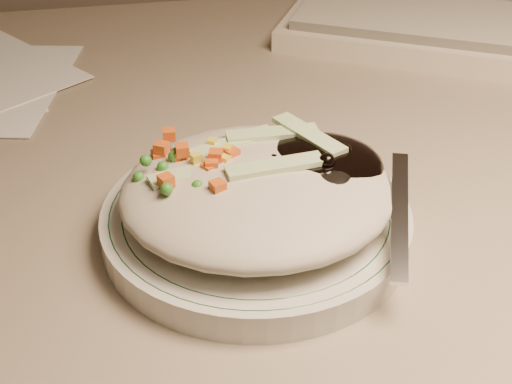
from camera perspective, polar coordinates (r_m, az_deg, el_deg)
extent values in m
cube|color=gray|center=(0.68, 3.50, 4.46)|extent=(1.40, 0.70, 0.04)
cylinder|color=silver|center=(0.51, 0.00, -2.40)|extent=(0.22, 0.22, 0.02)
torus|color=#144723|center=(0.51, 0.00, -1.49)|extent=(0.21, 0.21, 0.00)
torus|color=#144723|center=(0.51, 0.00, -1.49)|extent=(0.19, 0.19, 0.00)
ellipsoid|color=#AFA58E|center=(0.49, 0.11, 0.09)|extent=(0.19, 0.18, 0.04)
ellipsoid|color=black|center=(0.51, 4.74, 1.99)|extent=(0.10, 0.09, 0.03)
ellipsoid|color=orange|center=(0.50, -5.36, 0.96)|extent=(0.08, 0.08, 0.02)
sphere|color=black|center=(0.50, 1.42, 2.44)|extent=(0.01, 0.01, 0.01)
sphere|color=black|center=(0.51, 4.45, 3.10)|extent=(0.01, 0.01, 0.01)
sphere|color=black|center=(0.51, 7.15, 3.32)|extent=(0.01, 0.01, 0.01)
sphere|color=black|center=(0.52, 5.97, 3.43)|extent=(0.01, 0.01, 0.01)
sphere|color=black|center=(0.49, 5.68, 2.44)|extent=(0.01, 0.01, 0.01)
sphere|color=black|center=(0.51, 4.37, 2.67)|extent=(0.01, 0.01, 0.01)
sphere|color=black|center=(0.52, 5.27, 3.37)|extent=(0.01, 0.01, 0.01)
cube|color=#D95618|center=(0.50, -5.92, 3.35)|extent=(0.01, 0.01, 0.01)
cube|color=#D95618|center=(0.49, -3.77, 1.17)|extent=(0.01, 0.01, 0.01)
cube|color=#D95618|center=(0.51, -7.58, 3.50)|extent=(0.01, 0.01, 0.01)
cube|color=#D95618|center=(0.49, -3.25, 2.90)|extent=(0.01, 0.01, 0.01)
cube|color=#D95618|center=(0.49, -3.56, 2.17)|extent=(0.01, 0.01, 0.01)
cube|color=#D95618|center=(0.52, -7.78, 2.95)|extent=(0.01, 0.01, 0.01)
cube|color=#D95618|center=(0.50, -6.19, 2.98)|extent=(0.01, 0.01, 0.01)
cube|color=#D95618|center=(0.49, -3.75, 1.83)|extent=(0.01, 0.01, 0.01)
cube|color=#D95618|center=(0.50, -1.96, 3.04)|extent=(0.01, 0.01, 0.01)
cube|color=#D95618|center=(0.52, -6.98, 4.58)|extent=(0.01, 0.01, 0.01)
cube|color=#D95618|center=(0.47, -7.22, 0.89)|extent=(0.01, 0.01, 0.01)
cube|color=#D95618|center=(0.46, -3.08, 0.40)|extent=(0.01, 0.01, 0.01)
cube|color=#D95618|center=(0.49, -7.86, 0.89)|extent=(0.01, 0.01, 0.01)
cube|color=#D95618|center=(0.52, -7.66, 2.73)|extent=(0.01, 0.01, 0.01)
sphere|color=#388C28|center=(0.50, -3.74, 2.25)|extent=(0.01, 0.01, 0.01)
sphere|color=#388C28|center=(0.46, -7.16, 0.23)|extent=(0.01, 0.01, 0.01)
sphere|color=#388C28|center=(0.50, -7.46, 1.99)|extent=(0.01, 0.01, 0.01)
sphere|color=#388C28|center=(0.49, -8.82, 2.50)|extent=(0.01, 0.01, 0.01)
sphere|color=#388C28|center=(0.50, -4.15, 2.48)|extent=(0.01, 0.01, 0.01)
sphere|color=#388C28|center=(0.48, -2.86, 0.24)|extent=(0.01, 0.01, 0.01)
sphere|color=#388C28|center=(0.50, -5.40, 1.50)|extent=(0.01, 0.01, 0.01)
sphere|color=#388C28|center=(0.48, -5.94, 0.14)|extent=(0.01, 0.01, 0.01)
sphere|color=#388C28|center=(0.49, -9.35, 1.16)|extent=(0.01, 0.01, 0.01)
sphere|color=#388C28|center=(0.50, -6.34, 3.12)|extent=(0.01, 0.01, 0.01)
sphere|color=#388C28|center=(0.50, -6.58, 2.88)|extent=(0.01, 0.01, 0.01)
sphere|color=#388C28|center=(0.48, -7.23, 0.92)|extent=(0.01, 0.01, 0.01)
sphere|color=#388C28|center=(0.47, -4.70, 0.48)|extent=(0.01, 0.01, 0.01)
sphere|color=#388C28|center=(0.52, -1.83, 3.56)|extent=(0.01, 0.01, 0.01)
cube|color=yellow|center=(0.50, -4.30, 2.47)|extent=(0.01, 0.01, 0.01)
cube|color=yellow|center=(0.49, -2.50, 2.54)|extent=(0.01, 0.01, 0.01)
cube|color=yellow|center=(0.51, -5.56, 2.48)|extent=(0.01, 0.01, 0.01)
cube|color=yellow|center=(0.49, -4.81, 2.68)|extent=(0.01, 0.01, 0.01)
cube|color=yellow|center=(0.49, -5.36, 1.37)|extent=(0.01, 0.01, 0.01)
cube|color=yellow|center=(0.50, -2.36, 3.35)|extent=(0.01, 0.01, 0.01)
cube|color=yellow|center=(0.51, -3.52, 3.90)|extent=(0.01, 0.01, 0.01)
cube|color=yellow|center=(0.49, -4.26, 1.41)|extent=(0.01, 0.01, 0.01)
cube|color=#B2D18C|center=(0.52, -1.83, 3.95)|extent=(0.07, 0.04, 0.00)
cube|color=#B2D18C|center=(0.52, 1.31, 4.72)|extent=(0.07, 0.02, 0.00)
cube|color=#B2D18C|center=(0.49, -4.72, 1.67)|extent=(0.07, 0.03, 0.00)
cube|color=#B2D18C|center=(0.52, 4.25, 4.63)|extent=(0.04, 0.07, 0.00)
cube|color=#B2D18C|center=(0.48, 0.81, 0.89)|extent=(0.07, 0.02, 0.00)
cube|color=#B2D18C|center=(0.48, 1.53, 2.11)|extent=(0.07, 0.02, 0.00)
ellipsoid|color=silver|center=(0.49, 5.78, 1.48)|extent=(0.05, 0.06, 0.01)
cube|color=silver|center=(0.48, 11.42, -1.75)|extent=(0.05, 0.11, 0.03)
cube|color=beige|center=(0.86, 18.68, 11.46)|extent=(0.50, 0.38, 0.02)
cube|color=beige|center=(0.86, 18.89, 12.50)|extent=(0.46, 0.34, 0.01)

